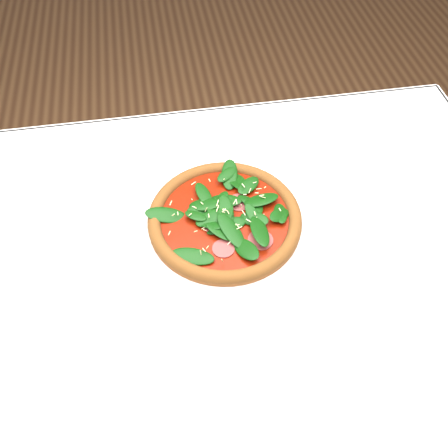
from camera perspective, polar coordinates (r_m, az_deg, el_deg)
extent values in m
plane|color=brown|center=(1.55, -0.82, -19.89)|extent=(6.00, 6.00, 0.00)
cube|color=white|center=(0.89, -1.34, -4.30)|extent=(1.20, 0.80, 0.04)
cylinder|color=#4C371E|center=(1.52, 17.51, 1.04)|extent=(0.06, 0.06, 0.71)
cube|color=white|center=(1.22, -4.13, 8.64)|extent=(1.20, 0.01, 0.22)
cylinder|color=white|center=(0.91, 0.09, -0.01)|extent=(0.32, 0.32, 0.01)
torus|color=white|center=(0.90, 0.09, 0.14)|extent=(0.32, 0.32, 0.01)
cylinder|color=#9C5625|center=(0.90, 0.09, 0.40)|extent=(0.35, 0.35, 0.01)
torus|color=#AC6527|center=(0.89, 0.09, 0.70)|extent=(0.35, 0.35, 0.02)
cylinder|color=maroon|center=(0.89, 0.09, 0.70)|extent=(0.29, 0.29, 0.00)
cylinder|color=brown|center=(0.89, 0.09, 0.85)|extent=(0.26, 0.26, 0.00)
ellipsoid|color=#0B3C0B|center=(0.88, 0.09, 1.23)|extent=(0.28, 0.28, 0.02)
cylinder|color=#F3E89E|center=(0.88, 0.09, 1.46)|extent=(0.26, 0.26, 0.00)
cylinder|color=white|center=(0.91, -23.64, -6.78)|extent=(0.07, 0.07, 0.00)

